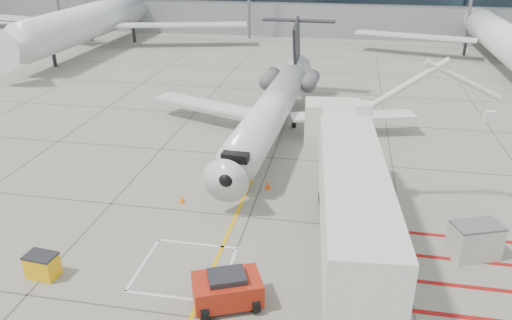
% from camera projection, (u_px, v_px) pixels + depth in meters
% --- Properties ---
extents(ground_plane, '(260.00, 260.00, 0.00)m').
position_uv_depth(ground_plane, '(232.00, 260.00, 23.33)').
color(ground_plane, gray).
rests_on(ground_plane, ground).
extents(regional_jet, '(22.86, 28.19, 7.12)m').
position_uv_depth(regional_jet, '(266.00, 100.00, 34.14)').
color(regional_jet, silver).
rests_on(regional_jet, ground_plane).
extents(jet_bridge, '(9.75, 18.21, 7.04)m').
position_uv_depth(jet_bridge, '(352.00, 206.00, 20.95)').
color(jet_bridge, silver).
rests_on(jet_bridge, ground_plane).
extents(pushback_tug, '(3.19, 2.65, 1.60)m').
position_uv_depth(pushback_tug, '(227.00, 288.00, 20.25)').
color(pushback_tug, '#AF2311').
rests_on(pushback_tug, ground_plane).
extents(spill_bin, '(1.39, 1.00, 1.14)m').
position_uv_depth(spill_bin, '(42.00, 265.00, 22.04)').
color(spill_bin, '#F9AE0D').
rests_on(spill_bin, ground_plane).
extents(baggage_cart, '(2.34, 1.72, 1.34)m').
position_uv_depth(baggage_cart, '(339.00, 207.00, 26.56)').
color(baggage_cart, '#545459').
rests_on(baggage_cart, ground_plane).
extents(ground_power_unit, '(2.54, 2.01, 1.76)m').
position_uv_depth(ground_power_unit, '(475.00, 241.00, 23.27)').
color(ground_power_unit, '#B9B9B0').
rests_on(ground_power_unit, ground_plane).
extents(cone_nose, '(0.31, 0.31, 0.43)m').
position_uv_depth(cone_nose, '(182.00, 199.00, 28.30)').
color(cone_nose, orange).
rests_on(cone_nose, ground_plane).
extents(cone_side, '(0.33, 0.33, 0.46)m').
position_uv_depth(cone_side, '(268.00, 185.00, 29.84)').
color(cone_side, '#FA510D').
rests_on(cone_side, ground_plane).
extents(bg_aircraft_c, '(32.94, 36.60, 10.98)m').
position_uv_depth(bg_aircraft_c, '(499.00, 13.00, 58.63)').
color(bg_aircraft_c, silver).
rests_on(bg_aircraft_c, ground_plane).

